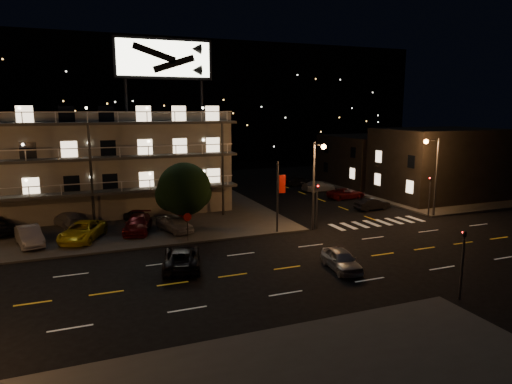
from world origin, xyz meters
name	(u,v)px	position (x,y,z in m)	size (l,w,h in m)	color
ground	(261,272)	(0.00, 0.00, 0.00)	(140.00, 140.00, 0.00)	black
curb_nw	(49,222)	(-14.00, 20.00, 0.07)	(44.00, 24.00, 0.15)	#3A3A38
curb_ne	(414,192)	(30.00, 20.00, 0.07)	(16.00, 24.00, 0.15)	#3A3A38
motel	(89,162)	(-9.94, 23.88, 5.34)	(28.00, 13.80, 18.10)	gray
side_bldg_front	(439,164)	(29.99, 16.00, 4.25)	(14.06, 10.00, 8.50)	black
side_bldg_back	(378,160)	(29.99, 28.00, 3.50)	(14.06, 12.00, 7.00)	black
hill_backdrop	(101,105)	(-5.94, 68.78, 11.55)	(120.00, 25.00, 24.00)	black
streetlight_nc	(316,177)	(8.50, 7.94, 4.96)	(0.44, 1.92, 8.00)	#2D2D30
streetlight_ne	(434,169)	(22.14, 8.30, 4.96)	(1.92, 0.44, 8.00)	#2D2D30
signal_nw	(317,201)	(9.00, 8.50, 2.57)	(0.20, 0.27, 4.60)	#2D2D30
signal_sw	(463,257)	(9.00, -8.50, 2.57)	(0.20, 0.27, 4.60)	#2D2D30
signal_ne	(430,192)	(22.00, 8.50, 2.57)	(0.27, 0.20, 4.60)	#2D2D30
banner_north	(278,195)	(5.09, 8.40, 3.43)	(0.83, 0.16, 6.40)	#2D2D30
stop_sign	(188,222)	(-3.00, 8.57, 1.71)	(0.91, 0.11, 2.61)	#2D2D30
tree	(184,191)	(-2.55, 11.67, 3.79)	(4.87, 4.69, 6.13)	black
lot_car_1	(29,236)	(-15.06, 11.96, 0.92)	(1.62, 4.65, 1.53)	#9A9AA0
lot_car_2	(82,231)	(-11.09, 11.92, 0.91)	(2.52, 5.47, 1.52)	yellow
lot_car_3	(138,224)	(-6.50, 12.80, 0.89)	(2.08, 5.11, 1.48)	#560C0D
lot_car_4	(174,223)	(-3.45, 11.84, 0.89)	(1.74, 4.33, 1.48)	#9A9AA0
lot_car_7	(68,219)	(-12.26, 17.34, 0.81)	(1.86, 4.58, 1.33)	#9A9AA0
lot_car_8	(136,215)	(-6.20, 16.75, 0.76)	(1.45, 3.60, 1.22)	black
lot_car_9	(184,209)	(-1.31, 17.50, 0.84)	(1.45, 4.16, 1.37)	#560C0D
side_car_0	(372,204)	(18.46, 13.16, 0.66)	(1.39, 3.99, 1.32)	black
side_car_1	(346,193)	(19.29, 19.63, 0.65)	(2.15, 4.67, 1.30)	#560C0D
side_car_2	(319,186)	(18.62, 25.26, 0.69)	(1.94, 4.78, 1.39)	#9A9AA0
side_car_3	(299,181)	(18.25, 30.29, 0.69)	(1.64, 4.07, 1.39)	black
road_car_east	(342,260)	(5.29, -1.71, 0.71)	(1.68, 4.16, 1.42)	#9A9AA0
road_car_west	(182,257)	(-4.80, 2.75, 0.74)	(2.47, 5.36, 1.49)	black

